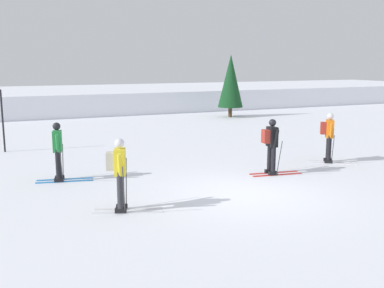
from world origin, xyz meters
TOP-DOWN VIEW (x-y plane):
  - ground_plane at (0.00, 0.00)m, footprint 120.00×120.00m
  - far_snow_ridge at (0.00, 21.98)m, footprint 80.00×7.66m
  - skier_orange at (4.46, 2.10)m, footprint 1.54×1.19m
  - skier_yellow at (-3.37, -0.06)m, footprint 1.63×0.95m
  - skier_black at (1.75, 1.49)m, footprint 1.64×0.99m
  - skier_green at (-4.28, 3.29)m, footprint 1.64×0.99m
  - trail_marker_pole at (-5.61, 8.61)m, footprint 0.07×0.07m
  - conifer_far_left at (7.69, 14.98)m, footprint 1.56×1.56m

SIDE VIEW (x-z plane):
  - ground_plane at x=0.00m, z-range 0.00..0.00m
  - far_snow_ridge at x=0.00m, z-range 0.00..1.43m
  - skier_green at x=-4.28m, z-range 0.06..1.77m
  - skier_orange at x=4.46m, z-range 0.10..1.81m
  - skier_black at x=1.75m, z-range 0.10..1.81m
  - skier_yellow at x=-3.37m, z-range 0.10..1.81m
  - trail_marker_pole at x=-5.61m, z-range 0.00..2.39m
  - conifer_far_left at x=7.69m, z-range 0.31..4.18m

